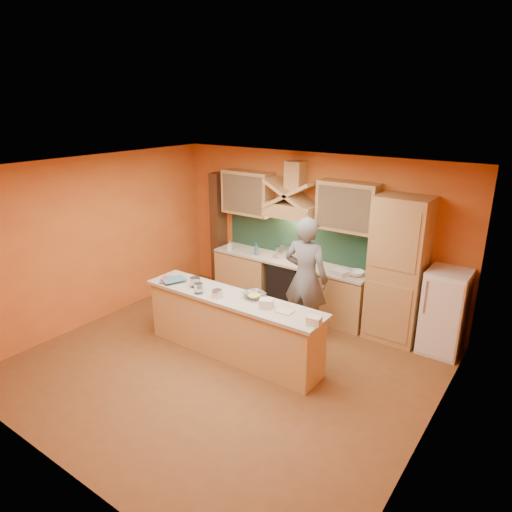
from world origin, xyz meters
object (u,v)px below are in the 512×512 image
Objects in this scene: fridge at (444,312)px; person at (306,278)px; kitchen_scale at (217,294)px; mixing_bowl at (254,295)px; stove at (288,284)px.

person is at bearing -158.49° from fridge.
fridge is at bearing 35.16° from kitchen_scale.
fridge is 2.10m from person.
fridge is at bearing 38.28° from mixing_bowl.
fridge reaches higher than kitchen_scale.
kitchen_scale is at bearing -142.28° from fridge.
mixing_bowl is (-2.21, -1.75, 0.33)m from fridge.
person is (-1.93, -0.76, 0.34)m from fridge.
stove is 2.71m from fridge.
fridge is 3.37m from kitchen_scale.
kitchen_scale is at bearing 56.68° from person.
stove is at bearing -48.90° from person.
fridge is 2.84m from mixing_bowl.
stove is 0.69× the size of fridge.
stove is at bearing 105.55° from mixing_bowl.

